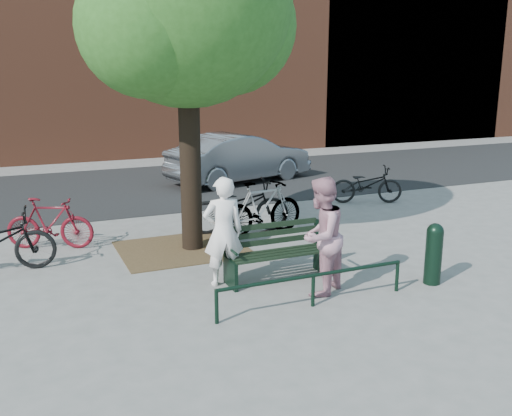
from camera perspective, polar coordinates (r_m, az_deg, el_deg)
name	(u,v)px	position (r m, az deg, el deg)	size (l,w,h in m)	color
ground	(278,279)	(9.57, 2.20, -7.14)	(90.00, 90.00, 0.00)	gray
dirt_pit	(183,249)	(11.19, -7.33, -4.08)	(2.40, 2.00, 0.02)	brown
road	(156,186)	(17.35, -9.95, 2.20)	(40.00, 7.00, 0.01)	black
park_bench	(276,251)	(9.48, 2.02, -4.28)	(1.74, 0.54, 0.97)	black
guard_railing	(313,280)	(8.43, 5.75, -7.21)	(3.06, 0.06, 0.51)	black
street_tree	(189,10)	(10.78, -6.70, 19.03)	(4.20, 3.80, 6.50)	black
person_left	(223,232)	(9.09, -3.29, -2.37)	(0.65, 0.43, 1.78)	white
person_right	(321,236)	(8.78, 6.50, -2.83)	(0.89, 0.70, 1.84)	#B77E8D
bollard	(434,252)	(9.66, 17.35, -4.18)	(0.27, 0.27, 1.01)	black
litter_bin	(224,228)	(11.11, -3.19, -2.00)	(0.39, 0.39, 0.79)	gray
bicycle_b	(50,223)	(11.72, -19.93, -1.45)	(0.48, 1.69, 1.01)	#590C15
bicycle_c	(239,207)	(12.12, -1.69, 0.15)	(0.75, 2.15, 1.13)	black
bicycle_d	(262,208)	(11.88, 0.58, -0.04)	(0.55, 1.94, 1.17)	gray
bicycle_e	(367,185)	(15.12, 11.02, 2.31)	(0.64, 1.84, 0.97)	black
parked_car	(240,158)	(17.63, -1.65, 5.05)	(1.60, 4.58, 1.51)	slate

